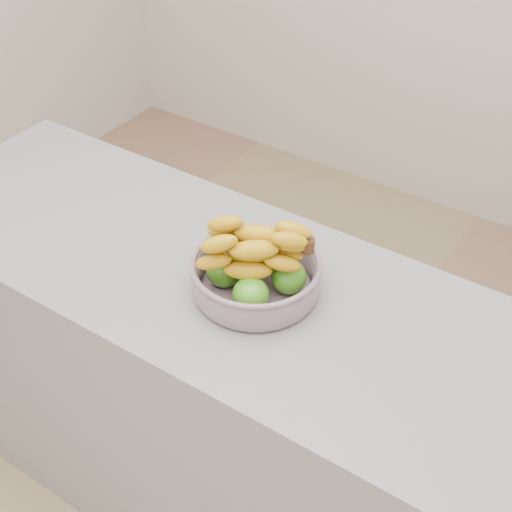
# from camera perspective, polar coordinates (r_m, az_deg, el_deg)

# --- Properties ---
(counter) EXTENTS (2.00, 0.60, 0.90)m
(counter) POSITION_cam_1_polar(r_m,az_deg,el_deg) (1.93, 0.19, -12.92)
(counter) COLOR gray
(counter) RESTS_ON ground
(fruit_bowl) EXTENTS (0.29, 0.29, 0.18)m
(fruit_bowl) POSITION_cam_1_polar(r_m,az_deg,el_deg) (1.56, -0.02, -1.20)
(fruit_bowl) COLOR #8E9CAB
(fruit_bowl) RESTS_ON counter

